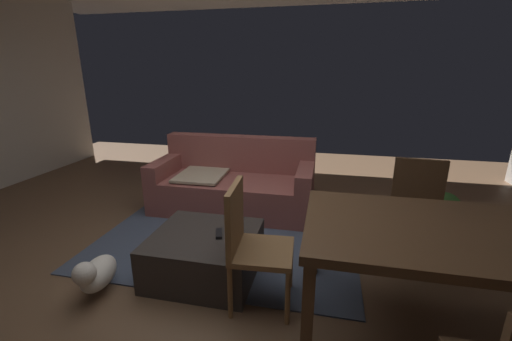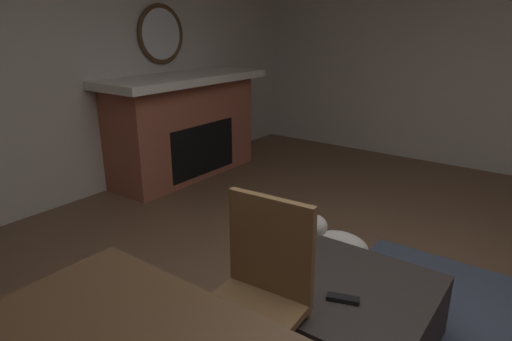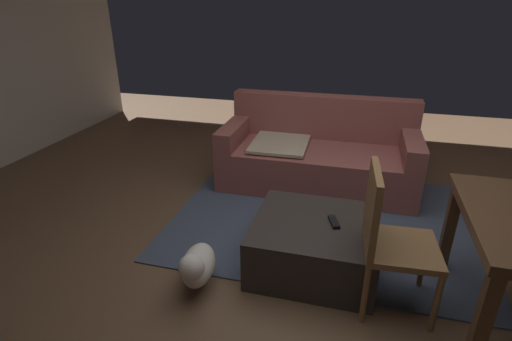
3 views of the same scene
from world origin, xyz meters
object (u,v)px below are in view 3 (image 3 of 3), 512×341
Objects in this scene: ottoman_coffee_table at (314,244)px; small_dog at (197,265)px; couch at (318,155)px; dining_chair_west at (387,233)px; tv_remote at (334,222)px.

ottoman_coffee_table reaches higher than small_dog.
couch reaches higher than small_dog.
ottoman_coffee_table is 0.62m from dining_chair_west.
couch reaches higher than tv_remote.
tv_remote is at bearing 7.79° from ottoman_coffee_table.
small_dog is (-0.73, -0.44, -0.00)m from ottoman_coffee_table.
dining_chair_west is at bearing 8.69° from small_dog.
dining_chair_west is (0.33, -0.27, 0.14)m from tv_remote.
tv_remote is 0.45m from dining_chair_west.
dining_chair_west reaches higher than tv_remote.
tv_remote is (0.28, -1.42, 0.08)m from couch.
tv_remote is at bearing 140.37° from dining_chair_west.
ottoman_coffee_table is at bearing 150.59° from dining_chair_west.
dining_chair_west is 1.92× the size of small_dog.
tv_remote is 0.33× the size of small_dog.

